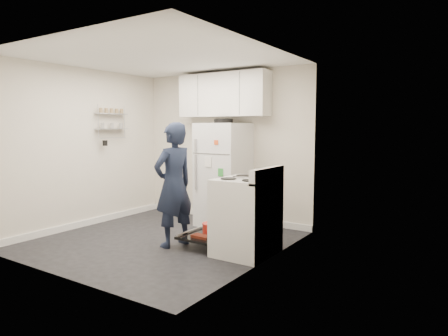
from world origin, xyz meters
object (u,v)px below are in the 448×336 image
Objects in this scene: person at (174,185)px; refrigerator at (224,174)px; open_oven_door at (209,232)px; electric_range at (246,217)px.

refrigerator is at bearing -164.88° from person.
open_oven_door is at bearing 135.08° from person.
refrigerator reaches higher than electric_range.
electric_range is 1.05m from person.
electric_range is 0.65m from open_oven_door.
refrigerator reaches higher than person.
open_oven_door is at bearing 177.17° from electric_range.
electric_range reaches higher than open_oven_door.
electric_range is at bearing -46.40° from refrigerator.
refrigerator is 1.33m from person.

